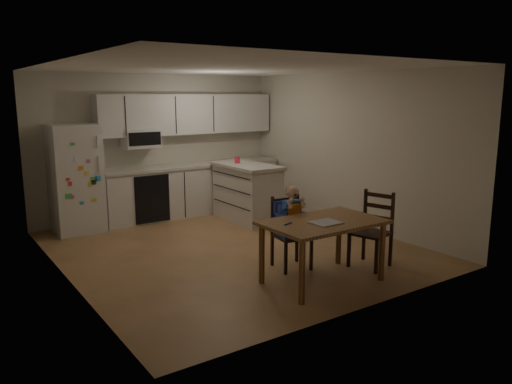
{
  "coord_description": "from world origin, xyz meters",
  "views": [
    {
      "loc": [
        -3.58,
        -5.81,
        2.14
      ],
      "look_at": [
        -0.34,
        -1.1,
        1.03
      ],
      "focal_mm": 35.0,
      "sensor_mm": 36.0,
      "label": 1
    }
  ],
  "objects": [
    {
      "name": "dining_table",
      "position": [
        0.18,
        -1.7,
        0.63
      ],
      "size": [
        1.36,
        0.88,
        0.73
      ],
      "color": "brown",
      "rests_on": "ground"
    },
    {
      "name": "chair_booster",
      "position": [
        0.19,
        -1.08,
        0.64
      ],
      "size": [
        0.46,
        0.46,
        1.06
      ],
      "rotation": [
        0.0,
        0.0,
        -0.16
      ],
      "color": "black",
      "rests_on": "ground"
    },
    {
      "name": "kitchen_run",
      "position": [
        0.5,
        2.24,
        0.88
      ],
      "size": [
        3.37,
        0.62,
        2.15
      ],
      "color": "silver",
      "rests_on": "ground"
    },
    {
      "name": "room",
      "position": [
        0.0,
        0.48,
        1.25
      ],
      "size": [
        4.52,
        5.01,
        2.51
      ],
      "color": "olive",
      "rests_on": "ground"
    },
    {
      "name": "napkin",
      "position": [
        0.13,
        -1.79,
        0.74
      ],
      "size": [
        0.31,
        0.27,
        0.01
      ],
      "primitive_type": "cube",
      "color": "#A7A7AC",
      "rests_on": "dining_table"
    },
    {
      "name": "kitchen_island",
      "position": [
        1.06,
        1.22,
        0.49
      ],
      "size": [
        0.7,
        1.33,
        0.98
      ],
      "color": "silver",
      "rests_on": "ground"
    },
    {
      "name": "chair_side",
      "position": [
        1.12,
        -1.62,
        0.54
      ],
      "size": [
        0.51,
        0.51,
        0.95
      ],
      "rotation": [
        0.0,
        0.0,
        -1.31
      ],
      "color": "black",
      "rests_on": "ground"
    },
    {
      "name": "toddler_spoon",
      "position": [
        -0.26,
        -1.6,
        0.74
      ],
      "size": [
        0.12,
        0.06,
        0.02
      ],
      "primitive_type": "cylinder",
      "rotation": [
        0.0,
        1.57,
        0.35
      ],
      "color": "blue",
      "rests_on": "dining_table"
    },
    {
      "name": "refrigerator",
      "position": [
        -1.55,
        2.15,
        0.85
      ],
      "size": [
        0.72,
        0.7,
        1.7
      ],
      "primitive_type": "cube",
      "color": "silver",
      "rests_on": "ground"
    },
    {
      "name": "red_cup",
      "position": [
        0.98,
        1.41,
        1.04
      ],
      "size": [
        0.09,
        0.09,
        0.11
      ],
      "primitive_type": "cylinder",
      "color": "#DC2945",
      "rests_on": "kitchen_island"
    }
  ]
}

